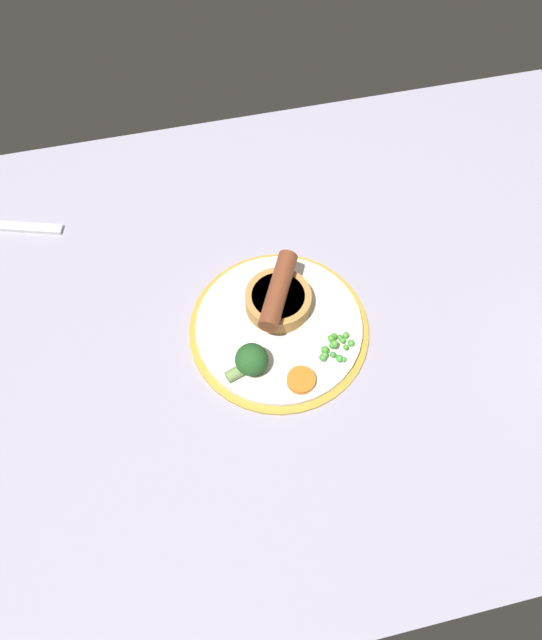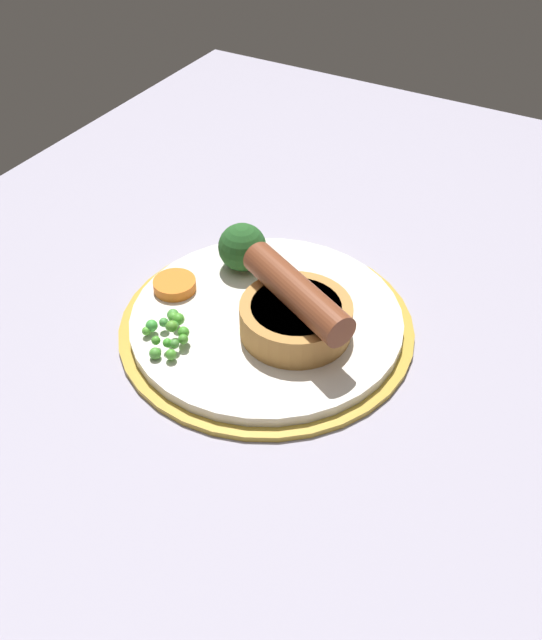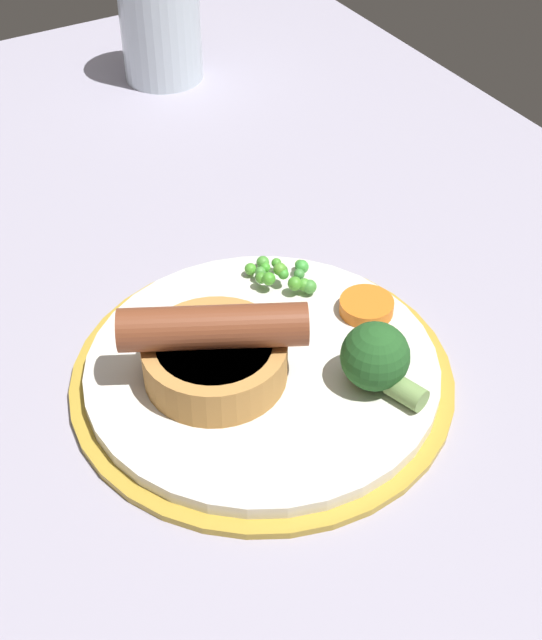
% 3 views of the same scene
% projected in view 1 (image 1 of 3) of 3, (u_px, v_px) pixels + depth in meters
% --- Properties ---
extents(dining_table, '(1.10, 0.80, 0.03)m').
position_uv_depth(dining_table, '(302.00, 320.00, 0.80)').
color(dining_table, '#9E99AD').
rests_on(dining_table, ground).
extents(dinner_plate, '(0.25, 0.25, 0.01)m').
position_uv_depth(dinner_plate, '(279.00, 328.00, 0.77)').
color(dinner_plate, '#B79333').
rests_on(dinner_plate, dining_table).
extents(sausage_pudding, '(0.09, 0.11, 0.05)m').
position_uv_depth(sausage_pudding, '(278.00, 298.00, 0.76)').
color(sausage_pudding, '#BC8442').
rests_on(sausage_pudding, dinner_plate).
extents(pea_pile, '(0.05, 0.04, 0.02)m').
position_uv_depth(pea_pile, '(335.00, 347.00, 0.74)').
color(pea_pile, green).
rests_on(pea_pile, dinner_plate).
extents(broccoli_floret_near, '(0.06, 0.04, 0.04)m').
position_uv_depth(broccoli_floret_near, '(251.00, 361.00, 0.72)').
color(broccoli_floret_near, '#235623').
rests_on(broccoli_floret_near, dinner_plate).
extents(carrot_slice_3, '(0.04, 0.04, 0.01)m').
position_uv_depth(carrot_slice_3, '(301.00, 380.00, 0.72)').
color(carrot_slice_3, orange).
rests_on(carrot_slice_3, dinner_plate).
extents(fork, '(0.18, 0.07, 0.01)m').
position_uv_depth(fork, '(4.00, 226.00, 0.86)').
color(fork, silver).
rests_on(fork, dining_table).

